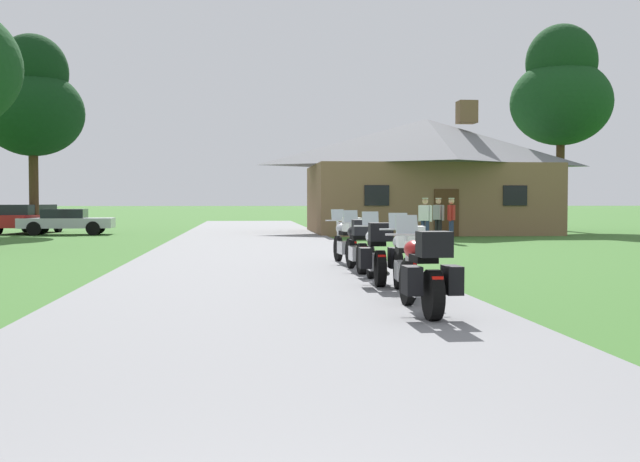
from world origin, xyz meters
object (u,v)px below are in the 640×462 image
motorcycle_red_nearest_to_camera (424,273)px  tree_right_of_lodge (561,91)px  parked_red_suv_far_left (28,217)px  motorcycle_white_third_in_row (377,254)px  bystander_white_shirt_beside_signpost (425,218)px  motorcycle_black_fourth_in_row (357,245)px  tree_left_far (33,101)px  parked_silver_sedan_far_left (66,221)px  bystander_gray_shirt_near_lodge (438,217)px  motorcycle_silver_farthest_in_row (346,241)px  bystander_red_shirt_by_tree (451,218)px  motorcycle_silver_second_in_row (405,260)px

motorcycle_red_nearest_to_camera → tree_right_of_lodge: 33.87m
parked_red_suv_far_left → motorcycle_white_third_in_row: bearing=-52.4°
bystander_white_shirt_beside_signpost → motorcycle_black_fourth_in_row: bearing=112.3°
tree_right_of_lodge → parked_red_suv_far_left: (-27.18, -0.81, -6.62)m
motorcycle_black_fourth_in_row → tree_left_far: tree_left_far is taller
bystander_white_shirt_beside_signpost → tree_left_far: (-16.46, 10.69, 5.35)m
motorcycle_black_fourth_in_row → bystander_white_shirt_beside_signpost: (4.09, 11.20, 0.33)m
parked_silver_sedan_far_left → bystander_gray_shirt_near_lodge: bearing=-120.2°
tree_left_far → bystander_gray_shirt_near_lodge: bearing=-28.0°
motorcycle_white_third_in_row → motorcycle_silver_farthest_in_row: 4.51m
motorcycle_silver_farthest_in_row → bystander_red_shirt_by_tree: size_ratio=1.24×
motorcycle_black_fourth_in_row → bystander_red_shirt_by_tree: (5.25, 11.92, 0.33)m
motorcycle_white_third_in_row → bystander_red_shirt_by_tree: bearing=72.3°
tree_right_of_lodge → tree_left_far: bearing=-176.3°
bystander_red_shirt_by_tree → tree_right_of_lodge: bearing=169.8°
motorcycle_black_fourth_in_row → bystander_red_shirt_by_tree: 13.03m
parked_silver_sedan_far_left → motorcycle_white_third_in_row: bearing=-157.9°
bystander_white_shirt_beside_signpost → tree_left_far: size_ratio=0.18×
bystander_gray_shirt_near_lodge → parked_silver_sedan_far_left: 17.66m
tree_right_of_lodge → bystander_red_shirt_by_tree: bearing=-127.7°
tree_left_far → bystander_white_shirt_beside_signpost: bearing=-33.0°
motorcycle_white_third_in_row → bystander_red_shirt_by_tree: (5.25, 14.34, 0.34)m
motorcycle_white_third_in_row → tree_right_of_lodge: tree_right_of_lodge is taller
bystander_red_shirt_by_tree → parked_silver_sedan_far_left: (-15.91, 9.01, -0.31)m
bystander_red_shirt_by_tree → tree_left_far: (-17.62, 9.97, 5.35)m
motorcycle_black_fourth_in_row → tree_right_of_lodge: size_ratio=0.19×
tree_right_of_lodge → motorcycle_red_nearest_to_camera: bearing=-115.6°
motorcycle_white_third_in_row → motorcycle_silver_farthest_in_row: (0.02, 4.51, 0.01)m
motorcycle_black_fourth_in_row → bystander_gray_shirt_near_lodge: bystander_gray_shirt_near_lodge is taller
parked_red_suv_far_left → parked_silver_sedan_far_left: 2.91m
motorcycle_silver_second_in_row → tree_left_far: 29.46m
motorcycle_silver_second_in_row → bystander_white_shirt_beside_signpost: (3.93, 15.36, 0.33)m
tree_right_of_lodge → tree_left_far: (-26.67, -1.73, -1.09)m
motorcycle_silver_second_in_row → tree_right_of_lodge: (14.14, 27.78, 6.77)m
motorcycle_silver_second_in_row → motorcycle_black_fourth_in_row: size_ratio=1.00×
bystander_gray_shirt_near_lodge → motorcycle_silver_second_in_row: bearing=-50.1°
motorcycle_white_third_in_row → bystander_white_shirt_beside_signpost: size_ratio=1.24×
motorcycle_silver_farthest_in_row → tree_right_of_lodge: tree_right_of_lodge is taller
bystander_white_shirt_beside_signpost → bystander_red_shirt_by_tree: size_ratio=1.00×
motorcycle_red_nearest_to_camera → tree_right_of_lodge: bearing=63.5°
motorcycle_silver_second_in_row → bystander_gray_shirt_near_lodge: 17.51m
motorcycle_white_third_in_row → bystander_gray_shirt_near_lodge: bearing=74.3°
bystander_gray_shirt_near_lodge → motorcycle_black_fourth_in_row: bearing=-55.6°
bystander_white_shirt_beside_signpost → motorcycle_red_nearest_to_camera: bearing=119.1°
motorcycle_red_nearest_to_camera → tree_left_far: (-12.33, 28.20, 5.69)m
motorcycle_black_fourth_in_row → parked_silver_sedan_far_left: bearing=115.6°
motorcycle_white_third_in_row → bystander_red_shirt_by_tree: size_ratio=1.24×
tree_left_far → parked_silver_sedan_far_left: 5.99m
bystander_gray_shirt_near_lodge → bystander_white_shirt_beside_signpost: size_ratio=1.00×
bystander_gray_shirt_near_lodge → tree_right_of_lodge: bearing=105.3°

